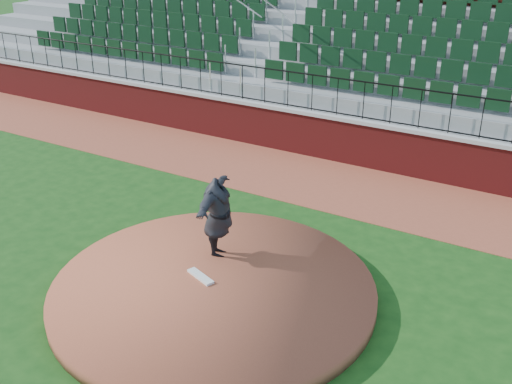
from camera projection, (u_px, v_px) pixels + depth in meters
ground at (214, 285)px, 11.14m from camera, size 90.00×90.00×0.00m
warning_track at (335, 184)px, 15.35m from camera, size 34.00×3.20×0.01m
field_wall at (360, 144)px, 16.35m from camera, size 34.00×0.35×1.20m
wall_cap at (362, 121)px, 16.09m from camera, size 34.00×0.45×0.10m
wall_railing at (364, 101)px, 15.86m from camera, size 34.00×0.05×1.00m
seating_stands at (400, 62)px, 17.78m from camera, size 34.00×5.10×4.60m
concourse_wall at (429, 33)px, 19.77m from camera, size 34.00×0.50×5.50m
pitchers_mound at (214, 289)px, 10.78m from camera, size 5.77×5.77×0.25m
pitching_rubber at (201, 276)px, 10.90m from camera, size 0.65×0.37×0.04m
pitcher at (218, 217)px, 11.34m from camera, size 1.20×2.03×1.60m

